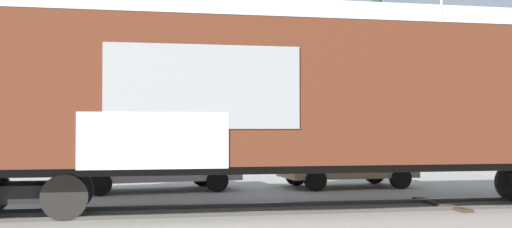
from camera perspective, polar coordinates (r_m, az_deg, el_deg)
ground_plane at (r=13.93m, az=5.61°, el=-8.85°), size 260.00×260.00×0.00m
track at (r=13.72m, az=2.43°, el=-8.81°), size 60.01×2.81×0.08m
freight_car at (r=13.82m, az=5.62°, el=1.43°), size 17.54×2.94×4.30m
flagpole at (r=29.40m, az=16.45°, el=7.04°), size 1.56×0.49×9.51m
hillside at (r=70.66m, az=-8.22°, el=2.46°), size 140.47×40.96×17.67m
parked_car_silver at (r=18.03m, az=-9.64°, el=-4.46°), size 4.96×2.45×1.64m
parked_car_tan at (r=19.06m, az=8.36°, el=-4.20°), size 4.10×2.18×1.71m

